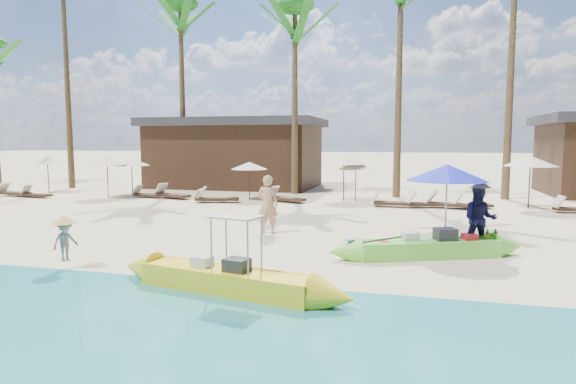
% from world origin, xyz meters
% --- Properties ---
extents(ground, '(240.00, 240.00, 0.00)m').
position_xyz_m(ground, '(0.00, 0.00, 0.00)').
color(ground, beige).
rests_on(ground, ground).
extents(wet_sand_strip, '(240.00, 4.50, 0.01)m').
position_xyz_m(wet_sand_strip, '(0.00, -5.00, 0.00)').
color(wet_sand_strip, tan).
rests_on(wet_sand_strip, ground).
extents(green_canoe, '(5.38, 2.48, 0.72)m').
position_xyz_m(green_canoe, '(3.32, 0.77, 0.24)').
color(green_canoe, '#71E245').
rests_on(green_canoe, ground).
extents(yellow_canoe, '(5.69, 1.55, 1.49)m').
position_xyz_m(yellow_canoe, '(-0.50, -3.06, 0.24)').
color(yellow_canoe, yellow).
rests_on(yellow_canoe, ground).
extents(tourist, '(0.68, 0.46, 1.84)m').
position_xyz_m(tourist, '(-1.45, 2.81, 0.92)').
color(tourist, tan).
rests_on(tourist, ground).
extents(vendor_green, '(0.93, 0.76, 1.75)m').
position_xyz_m(vendor_green, '(4.61, 1.66, 0.88)').
color(vendor_green, '#151438').
rests_on(vendor_green, ground).
extents(vendor_yellow, '(0.52, 0.68, 0.92)m').
position_xyz_m(vendor_yellow, '(-4.65, -2.40, 0.64)').
color(vendor_yellow, gray).
rests_on(vendor_yellow, ground).
extents(blue_umbrella, '(2.13, 2.13, 2.29)m').
position_xyz_m(blue_umbrella, '(3.77, 1.63, 2.07)').
color(blue_umbrella, '#99999E').
rests_on(blue_umbrella, ground).
extents(resort_parasol_1, '(2.00, 2.00, 2.06)m').
position_xyz_m(resort_parasol_1, '(-16.92, 11.30, 1.86)').
color(resort_parasol_1, '#382417').
rests_on(resort_parasol_1, ground).
extents(lounger_1_right, '(1.87, 0.67, 0.62)m').
position_xyz_m(lounger_1_right, '(-17.49, 9.37, 0.21)').
color(lounger_1_right, '#382417').
rests_on(lounger_1_right, ground).
extents(resort_parasol_2, '(2.04, 2.04, 2.10)m').
position_xyz_m(resort_parasol_2, '(-12.22, 10.05, 1.89)').
color(resort_parasol_2, '#382417').
rests_on(resort_parasol_2, ground).
extents(lounger_2_left, '(1.68, 0.62, 0.56)m').
position_xyz_m(lounger_2_left, '(-15.87, 9.12, 0.19)').
color(lounger_2_left, '#382417').
rests_on(lounger_2_left, ground).
extents(resort_parasol_3, '(1.94, 1.94, 2.00)m').
position_xyz_m(resort_parasol_3, '(-11.46, 11.08, 1.80)').
color(resort_parasol_3, '#382417').
rests_on(resort_parasol_3, ground).
extents(lounger_3_left, '(1.68, 0.63, 0.56)m').
position_xyz_m(lounger_3_left, '(-10.27, 10.53, 0.19)').
color(lounger_3_left, '#382417').
rests_on(lounger_3_left, ground).
extents(lounger_3_right, '(2.05, 1.14, 0.67)m').
position_xyz_m(lounger_3_right, '(-8.88, 10.48, 0.22)').
color(lounger_3_right, '#382417').
rests_on(lounger_3_right, ground).
extents(resort_parasol_4, '(1.81, 1.81, 1.87)m').
position_xyz_m(resort_parasol_4, '(-4.88, 11.04, 1.68)').
color(resort_parasol_4, '#382417').
rests_on(resort_parasol_4, ground).
extents(lounger_4_left, '(1.67, 0.64, 0.56)m').
position_xyz_m(lounger_4_left, '(-6.36, 9.52, 0.19)').
color(lounger_4_left, '#382417').
rests_on(lounger_4_left, ground).
extents(lounger_4_right, '(2.04, 1.10, 0.66)m').
position_xyz_m(lounger_4_right, '(-6.05, 9.56, 0.22)').
color(lounger_4_right, '#382417').
rests_on(lounger_4_right, ground).
extents(resort_parasol_5, '(2.15, 2.15, 2.21)m').
position_xyz_m(resort_parasol_5, '(-0.30, 11.75, 1.99)').
color(resort_parasol_5, '#382417').
rests_on(resort_parasol_5, ground).
extents(lounger_5_left, '(2.00, 1.21, 0.65)m').
position_xyz_m(lounger_5_left, '(-2.95, 10.52, 0.22)').
color(lounger_5_left, '#382417').
rests_on(lounger_5_left, ground).
extents(resort_parasol_6, '(1.85, 1.85, 1.91)m').
position_xyz_m(resort_parasol_6, '(0.27, 11.81, 1.72)').
color(resort_parasol_6, '#382417').
rests_on(resort_parasol_6, ground).
extents(lounger_6_left, '(1.97, 0.64, 0.67)m').
position_xyz_m(lounger_6_left, '(2.10, 10.05, 0.22)').
color(lounger_6_left, '#382417').
rests_on(lounger_6_left, ground).
extents(lounger_6_right, '(1.92, 1.09, 0.62)m').
position_xyz_m(lounger_6_right, '(3.46, 10.14, 0.21)').
color(lounger_6_right, '#382417').
rests_on(lounger_6_right, ground).
extents(resort_parasol_7, '(2.19, 2.19, 2.26)m').
position_xyz_m(resort_parasol_7, '(7.78, 10.93, 2.04)').
color(resort_parasol_7, '#382417').
rests_on(resort_parasol_7, ground).
extents(lounger_7_left, '(2.09, 1.10, 0.68)m').
position_xyz_m(lounger_7_left, '(4.47, 10.18, 0.23)').
color(lounger_7_left, '#382417').
rests_on(lounger_7_left, ground).
extents(lounger_7_right, '(1.75, 0.87, 0.57)m').
position_xyz_m(lounger_7_right, '(5.37, 10.36, 0.19)').
color(lounger_7_right, '#382417').
rests_on(lounger_7_right, ground).
extents(lounger_8_left, '(1.88, 0.89, 0.61)m').
position_xyz_m(lounger_8_left, '(9.28, 10.08, 0.21)').
color(lounger_8_left, '#382417').
rests_on(lounger_8_left, ground).
extents(palm_1, '(2.08, 2.08, 13.60)m').
position_xyz_m(palm_1, '(-17.59, 14.06, 10.82)').
color(palm_1, brown).
rests_on(palm_1, ground).
extents(palm_2, '(2.08, 2.08, 11.33)m').
position_xyz_m(palm_2, '(-10.45, 15.08, 9.18)').
color(palm_2, brown).
rests_on(palm_2, ground).
extents(palm_3, '(2.08, 2.08, 10.52)m').
position_xyz_m(palm_3, '(-3.36, 14.27, 8.58)').
color(palm_3, brown).
rests_on(palm_3, ground).
extents(palm_4, '(2.08, 2.08, 11.70)m').
position_xyz_m(palm_4, '(2.15, 14.01, 9.45)').
color(palm_4, brown).
rests_on(palm_4, ground).
extents(pavilion_west, '(10.80, 6.60, 4.30)m').
position_xyz_m(pavilion_west, '(-8.00, 17.50, 2.19)').
color(pavilion_west, '#382417').
rests_on(pavilion_west, ground).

